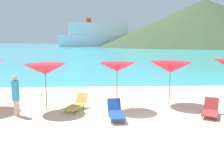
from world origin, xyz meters
name	(u,v)px	position (x,y,z in m)	size (l,w,h in m)	color
ground_plane	(128,86)	(0.00, 10.00, -0.15)	(50.00, 100.00, 0.30)	beige
ocean_water	(104,45)	(0.00, 229.05, 0.01)	(650.00, 440.00, 0.02)	#38B7CC
headland_hill	(203,23)	(63.72, 148.57, 15.01)	(134.46, 134.46, 30.03)	#384C2D
umbrella_3	(45,69)	(-4.60, 2.97, 1.95)	(2.07, 2.07, 2.19)	#9E7F59
umbrella_4	(117,67)	(-1.29, 3.12, 2.01)	(1.75, 1.75, 2.23)	#9E7F59
umbrella_5	(170,67)	(1.45, 3.82, 1.92)	(2.24, 2.24, 2.20)	#9E7F59
lounge_chair_2	(77,104)	(-3.21, 2.99, 0.28)	(1.12, 1.65, 0.70)	#D8BF4C
lounge_chair_5	(210,110)	(2.70, 1.81, 0.27)	(1.20, 1.51, 0.72)	#A53333
lounge_chair_8	(116,112)	(-1.43, 1.61, 0.31)	(0.71, 1.58, 0.72)	#1E478C
beachgoer_0	(16,94)	(-5.73, 2.21, 0.95)	(0.31, 0.31, 1.78)	#DBAA84
cruise_ship	(98,36)	(-4.15, 158.57, 6.95)	(53.41, 17.94, 18.62)	white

